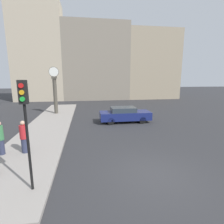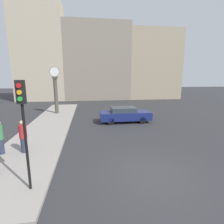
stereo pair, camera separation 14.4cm
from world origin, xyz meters
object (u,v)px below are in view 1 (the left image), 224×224
at_px(sedan_car, 125,114).
at_px(street_clock, 55,92).
at_px(traffic_light_near, 25,114).
at_px(pedestrian_green_hoodie, 0,138).
at_px(pedestrian_red_top, 24,137).

relative_size(sedan_car, street_clock, 0.92).
distance_m(traffic_light_near, street_clock, 13.57).
bearing_deg(pedestrian_green_hoodie, pedestrian_red_top, 3.87).
relative_size(traffic_light_near, street_clock, 0.77).
bearing_deg(traffic_light_near, pedestrian_green_hoodie, 126.36).
distance_m(sedan_car, street_clock, 8.14).
xyz_separation_m(traffic_light_near, street_clock, (-1.27, 13.51, -0.38)).
bearing_deg(traffic_light_near, street_clock, 95.37).
relative_size(sedan_car, pedestrian_red_top, 2.64).
bearing_deg(pedestrian_green_hoodie, street_clock, 83.82).
relative_size(traffic_light_near, pedestrian_green_hoodie, 2.19).
height_order(sedan_car, pedestrian_red_top, pedestrian_red_top).
bearing_deg(pedestrian_green_hoodie, traffic_light_near, -53.64).
bearing_deg(street_clock, pedestrian_green_hoodie, -96.18).
height_order(sedan_car, street_clock, street_clock).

